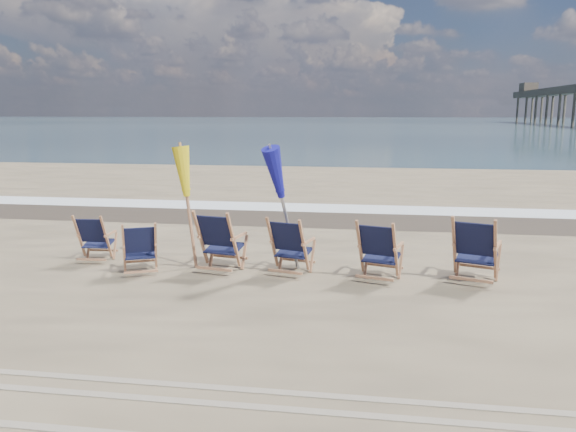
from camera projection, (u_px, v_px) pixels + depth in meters
The scene contains 12 objects.
ocean at pixel (368, 123), 132.01m from camera, with size 400.00×400.00×0.00m, color #39535F.
surf_foam at pixel (321, 208), 15.68m from camera, with size 200.00×1.40×0.01m, color silver.
wet_sand_strip at pixel (315, 218), 14.22m from camera, with size 200.00×2.60×0.00m, color #42362A.
tire_tracks at pixel (203, 421), 4.89m from camera, with size 80.00×1.30×0.01m, color gray, non-canonical shape.
beach_chair_0 at pixel (106, 239), 9.89m from camera, with size 0.57×0.64×0.89m, color #111533, non-canonical shape.
beach_chair_1 at pixel (156, 248), 9.23m from camera, with size 0.58×0.65×0.91m, color #111533, non-canonical shape.
beach_chair_2 at pixel (234, 243), 9.17m from camera, with size 0.69×0.78×1.08m, color #111533, non-canonical shape.
beach_chair_3 at pixel (304, 248), 9.02m from camera, with size 0.64×0.72×1.00m, color #111533, non-canonical shape.
beach_chair_4 at pixel (395, 253), 8.67m from camera, with size 0.65×0.73×1.02m, color #111533, non-canonical shape.
beach_chair_5 at pixel (495, 253), 8.52m from camera, with size 0.70×0.79×1.10m, color #111533, non-canonical shape.
umbrella_yellow at pixel (188, 178), 9.49m from camera, with size 0.30×0.30×2.07m.
umbrella_blue at pixel (286, 172), 9.05m from camera, with size 0.30×0.30×2.22m.
Camera 1 is at (1.40, -7.11, 2.67)m, focal length 35.00 mm.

